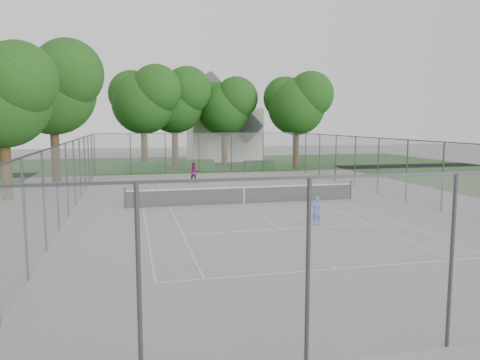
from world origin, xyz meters
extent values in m
plane|color=slate|center=(0.00, 0.00, 0.00)|extent=(120.00, 120.00, 0.00)
cube|color=#1B4213|center=(0.00, 26.00, 0.00)|extent=(60.00, 20.00, 0.00)
cube|color=silver|center=(0.00, -11.88, 0.01)|extent=(10.97, 0.06, 0.01)
cube|color=silver|center=(0.00, 11.88, 0.01)|extent=(10.97, 0.06, 0.01)
cube|color=silver|center=(-5.49, 0.00, 0.01)|extent=(0.06, 23.77, 0.01)
cube|color=silver|center=(5.49, 0.00, 0.01)|extent=(0.06, 23.77, 0.01)
cube|color=silver|center=(-4.12, 0.00, 0.01)|extent=(0.06, 23.77, 0.01)
cube|color=silver|center=(4.12, 0.00, 0.01)|extent=(0.06, 23.77, 0.01)
cube|color=silver|center=(0.00, -6.40, 0.01)|extent=(8.23, 0.06, 0.01)
cube|color=silver|center=(0.00, 6.40, 0.01)|extent=(8.23, 0.06, 0.01)
cube|color=silver|center=(0.00, 0.00, 0.01)|extent=(0.06, 12.80, 0.01)
cube|color=silver|center=(0.00, -11.73, 0.01)|extent=(0.06, 0.30, 0.01)
cube|color=silver|center=(0.00, 11.73, 0.01)|extent=(0.06, 0.30, 0.01)
cylinder|color=black|center=(-6.39, 0.00, 0.55)|extent=(0.10, 0.10, 1.10)
cylinder|color=black|center=(6.39, 0.00, 0.55)|extent=(0.10, 0.10, 1.10)
cube|color=black|center=(0.00, 0.00, 0.45)|extent=(12.67, 0.01, 0.86)
cube|color=white|center=(0.00, 0.00, 0.91)|extent=(12.77, 0.03, 0.06)
cube|color=white|center=(0.00, 0.00, 0.44)|extent=(0.05, 0.02, 0.88)
cylinder|color=#38383D|center=(-9.00, 17.00, 1.75)|extent=(0.08, 0.08, 3.50)
cylinder|color=#38383D|center=(9.00, 17.00, 1.75)|extent=(0.08, 0.08, 3.50)
cube|color=slate|center=(0.00, -17.00, 1.75)|extent=(18.00, 0.02, 3.50)
cube|color=slate|center=(0.00, 17.00, 1.75)|extent=(18.00, 0.02, 3.50)
cube|color=slate|center=(-9.00, 0.00, 1.75)|extent=(0.02, 34.00, 3.50)
cube|color=slate|center=(9.00, 0.00, 1.75)|extent=(0.02, 34.00, 3.50)
cube|color=#38383D|center=(0.00, -17.00, 3.50)|extent=(18.00, 0.05, 0.05)
cube|color=#38383D|center=(0.00, 17.00, 3.50)|extent=(18.00, 0.05, 0.05)
cube|color=#38383D|center=(-9.00, 0.00, 3.50)|extent=(0.05, 34.00, 0.05)
cube|color=#38383D|center=(9.00, 0.00, 3.50)|extent=(0.05, 34.00, 0.05)
cylinder|color=#382814|center=(-4.66, 21.73, 2.11)|extent=(0.63, 0.63, 4.22)
sphere|color=#13380F|center=(-4.66, 21.73, 6.33)|extent=(6.01, 6.01, 6.01)
sphere|color=#13380F|center=(-3.46, 20.83, 7.53)|extent=(4.81, 4.81, 4.81)
sphere|color=#13380F|center=(-5.71, 22.48, 7.23)|extent=(4.51, 4.51, 4.51)
cylinder|color=#382814|center=(-1.52, 23.48, 2.13)|extent=(0.63, 0.63, 4.26)
sphere|color=#13380F|center=(-1.52, 23.48, 6.38)|extent=(6.06, 6.06, 6.06)
sphere|color=#13380F|center=(-0.31, 22.57, 7.59)|extent=(4.85, 4.85, 4.85)
sphere|color=#13380F|center=(-2.58, 24.24, 7.29)|extent=(4.55, 4.55, 4.55)
cylinder|color=#382814|center=(3.63, 23.43, 1.94)|extent=(0.61, 0.61, 3.88)
sphere|color=#13380F|center=(3.63, 23.43, 5.82)|extent=(5.52, 5.52, 5.52)
sphere|color=#13380F|center=(4.74, 22.60, 6.92)|extent=(4.42, 4.42, 4.42)
sphere|color=#13380F|center=(2.67, 24.12, 6.64)|extent=(4.14, 4.14, 4.14)
cylinder|color=#382814|center=(10.35, 20.11, 2.02)|extent=(0.62, 0.62, 4.04)
sphere|color=#13380F|center=(10.35, 20.11, 6.05)|extent=(5.74, 5.74, 5.74)
sphere|color=#13380F|center=(11.49, 19.25, 7.20)|extent=(4.59, 4.59, 4.59)
sphere|color=#13380F|center=(9.34, 20.83, 6.91)|extent=(4.31, 4.31, 4.31)
cylinder|color=#382814|center=(-11.54, 12.88, 2.24)|extent=(0.64, 0.64, 4.48)
sphere|color=#13380F|center=(-11.54, 12.88, 6.71)|extent=(6.37, 6.37, 6.37)
sphere|color=#13380F|center=(-10.27, 11.93, 7.98)|extent=(5.10, 5.10, 5.10)
sphere|color=#13380F|center=(-12.66, 13.68, 7.67)|extent=(4.78, 4.78, 4.78)
cylinder|color=#382814|center=(-13.07, 4.58, 1.90)|extent=(0.61, 0.61, 3.81)
sphere|color=#13380F|center=(-13.07, 4.58, 5.71)|extent=(5.42, 5.42, 5.42)
sphere|color=#13380F|center=(-11.98, 3.77, 6.79)|extent=(4.33, 4.33, 4.33)
cube|color=#174819|center=(-4.69, 18.15, 0.43)|extent=(3.42, 1.03, 0.85)
cube|color=#174819|center=(0.10, 18.90, 0.48)|extent=(3.08, 0.88, 0.97)
cube|color=#174819|center=(5.96, 18.38, 0.41)|extent=(2.72, 1.00, 0.81)
cube|color=silver|center=(4.82, 29.60, 3.02)|extent=(8.07, 6.05, 6.05)
cube|color=#4B4B50|center=(4.82, 29.60, 6.05)|extent=(7.98, 6.25, 7.98)
imported|color=blue|center=(1.76, -5.97, 0.64)|extent=(0.54, 0.42, 1.29)
imported|color=#67224E|center=(-1.48, 9.46, 0.77)|extent=(0.83, 0.69, 1.54)
camera|label=1|loc=(-6.09, -24.70, 4.47)|focal=35.00mm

